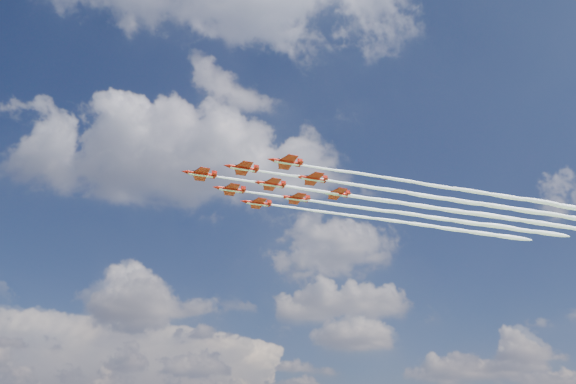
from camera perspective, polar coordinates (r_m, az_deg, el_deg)
The scene contains 9 objects.
jet_lead at distance 177.51m, azimuth 8.58°, elevation -0.69°, with size 111.43×34.59×2.53m.
jet_row2_port at distance 176.52m, azimuth 12.68°, elevation -0.19°, with size 111.43×34.59×2.53m.
jet_row2_starb at distance 188.08m, azimuth 10.44°, elevation -1.97°, with size 111.43×34.59×2.53m.
jet_row3_port at distance 176.45m, azimuth 16.81°, elevation 0.31°, with size 111.43×34.59×2.53m.
jet_row3_centre at distance 187.44m, azimuth 14.32°, elevation -1.51°, with size 111.43×34.59×2.53m.
jet_row3_starb at distance 198.90m, azimuth 12.11°, elevation -3.12°, with size 111.43×34.59×2.53m.
jet_row4_port at distance 187.67m, azimuth 18.20°, elevation -1.04°, with size 111.43×34.59×2.53m.
jet_row4_starb at distance 198.58m, azimuth 15.78°, elevation -2.68°, with size 111.43×34.59×2.53m.
jet_tail at distance 199.08m, azimuth 19.44°, elevation -2.23°, with size 111.43×34.59×2.53m.
Camera 1 is at (-8.90, -154.48, 13.55)m, focal length 35.00 mm.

